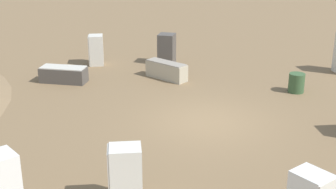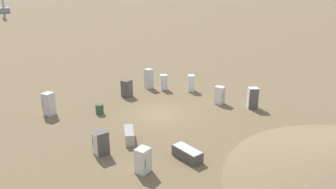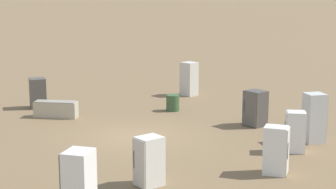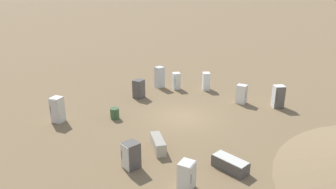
{
  "view_description": "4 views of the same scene",
  "coord_description": "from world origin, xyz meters",
  "views": [
    {
      "loc": [
        -4.28,
        13.8,
        6.15
      ],
      "look_at": [
        1.15,
        0.6,
        1.01
      ],
      "focal_mm": 50.0,
      "sensor_mm": 36.0,
      "label": 1
    },
    {
      "loc": [
        21.11,
        -10.61,
        9.67
      ],
      "look_at": [
        -0.77,
        1.04,
        1.2
      ],
      "focal_mm": 35.0,
      "sensor_mm": 36.0,
      "label": 2
    },
    {
      "loc": [
        2.53,
        21.05,
        5.9
      ],
      "look_at": [
        -1.23,
        0.54,
        1.74
      ],
      "focal_mm": 60.0,
      "sensor_mm": 36.0,
      "label": 3
    },
    {
      "loc": [
        17.45,
        -12.23,
        9.47
      ],
      "look_at": [
        -0.19,
        -1.1,
        1.86
      ],
      "focal_mm": 35.0,
      "sensor_mm": 36.0,
      "label": 4
    }
  ],
  "objects": [
    {
      "name": "discarded_fridge_0",
      "position": [
        -6.54,
        2.0,
        0.94
      ],
      "size": [
        0.79,
        0.72,
        1.87
      ],
      "rotation": [
        0.0,
        0.0,
        1.65
      ],
      "color": "silver",
      "rests_on": "ground_plane"
    },
    {
      "name": "rusty_barrel",
      "position": [
        -2.33,
        -4.16,
        0.38
      ],
      "size": [
        0.62,
        0.62,
        0.76
      ],
      "color": "#385633",
      "rests_on": "ground_plane"
    },
    {
      "name": "discarded_fridge_2",
      "position": [
        3.05,
        -3.82,
        0.37
      ],
      "size": [
        2.0,
        1.15,
        0.73
      ],
      "rotation": [
        0.0,
        0.0,
        4.39
      ],
      "color": "#B2A88E",
      "rests_on": "ground_plane"
    },
    {
      "name": "discarded_fridge_7",
      "position": [
        2.32,
        7.17,
        0.85
      ],
      "size": [
        0.97,
        0.99,
        1.71
      ],
      "rotation": [
        0.0,
        0.0,
        4.24
      ],
      "color": "white",
      "rests_on": "ground_plane"
    },
    {
      "name": "discarded_fridge_1",
      "position": [
        -3.82,
        5.13,
        0.77
      ],
      "size": [
        0.94,
        0.87,
        1.53
      ],
      "rotation": [
        0.0,
        0.0,
        1.06
      ],
      "color": "white",
      "rests_on": "ground_plane"
    },
    {
      "name": "discarded_fridge_4",
      "position": [
        0.23,
        5.43,
        0.74
      ],
      "size": [
        0.96,
        0.89,
        1.49
      ],
      "rotation": [
        0.0,
        0.0,
        5.21
      ],
      "color": "silver",
      "rests_on": "ground_plane"
    },
    {
      "name": "discarded_fridge_8",
      "position": [
        -5.19,
        -0.78,
        0.75
      ],
      "size": [
        1.04,
        1.04,
        1.49
      ],
      "rotation": [
        0.0,
        0.0,
        5.21
      ],
      "color": "#4C4742",
      "rests_on": "ground_plane"
    },
    {
      "name": "discarded_fridge_6",
      "position": [
        3.91,
        -5.96,
        0.72
      ],
      "size": [
        0.84,
        0.89,
        1.43
      ],
      "rotation": [
        0.0,
        0.0,
        3.29
      ],
      "color": "#4C4742",
      "rests_on": "ground_plane"
    },
    {
      "name": "discarded_fridge_9",
      "position": [
        6.92,
        -4.56,
        0.7
      ],
      "size": [
        0.93,
        0.95,
        1.41
      ],
      "rotation": [
        0.0,
        0.0,
        5.22
      ],
      "color": "beige",
      "rests_on": "ground_plane"
    },
    {
      "name": "discarded_fridge_10",
      "position": [
        6.84,
        -1.75,
        0.33
      ],
      "size": [
        2.03,
        1.12,
        0.66
      ],
      "rotation": [
        0.0,
        0.0,
        1.77
      ],
      "color": "#4C4742",
      "rests_on": "ground_plane"
    },
    {
      "name": "ground_plane",
      "position": [
        0.0,
        0.0,
        0.0
      ],
      "size": [
        1000.0,
        1000.0,
        0.0
      ],
      "primitive_type": "plane",
      "color": "brown"
    },
    {
      "name": "discarded_fridge_5",
      "position": [
        -3.88,
        -7.65,
        0.89
      ],
      "size": [
        0.99,
        1.01,
        1.78
      ],
      "rotation": [
        0.0,
        0.0,
        3.75
      ],
      "color": "beige",
      "rests_on": "ground_plane"
    },
    {
      "name": "discarded_fridge_3",
      "position": [
        -5.35,
        3.02,
        0.73
      ],
      "size": [
        0.83,
        0.78,
        1.46
      ],
      "rotation": [
        0.0,
        0.0,
        4.41
      ],
      "color": "white",
      "rests_on": "ground_plane"
    }
  ]
}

